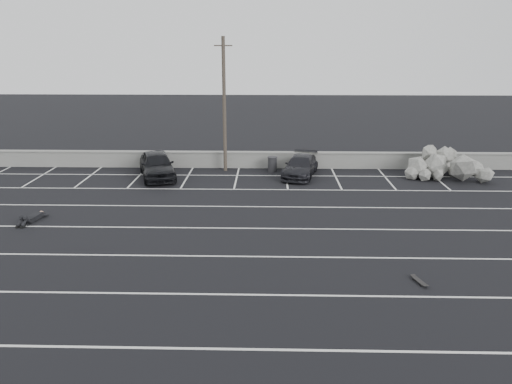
{
  "coord_description": "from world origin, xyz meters",
  "views": [
    {
      "loc": [
        2.88,
        -17.52,
        7.9
      ],
      "look_at": [
        2.32,
        5.23,
        1.0
      ],
      "focal_mm": 35.0,
      "sensor_mm": 36.0,
      "label": 1
    }
  ],
  "objects_px": {
    "utility_pole": "(224,105)",
    "riprap_pile": "(446,170)",
    "trash_bin": "(272,164)",
    "car_left": "(157,165)",
    "skateboard": "(419,281)",
    "car_right": "(300,166)",
    "person": "(35,214)"
  },
  "relations": [
    {
      "from": "trash_bin",
      "to": "riprap_pile",
      "type": "height_order",
      "value": "riprap_pile"
    },
    {
      "from": "riprap_pile",
      "to": "person",
      "type": "bearing_deg",
      "value": -160.25
    },
    {
      "from": "trash_bin",
      "to": "utility_pole",
      "type": "bearing_deg",
      "value": 176.74
    },
    {
      "from": "car_left",
      "to": "trash_bin",
      "type": "xyz_separation_m",
      "value": [
        6.94,
        1.61,
        -0.31
      ]
    },
    {
      "from": "car_right",
      "to": "skateboard",
      "type": "distance_m",
      "value": 14.37
    },
    {
      "from": "utility_pole",
      "to": "skateboard",
      "type": "xyz_separation_m",
      "value": [
        7.89,
        -15.22,
        -4.08
      ]
    },
    {
      "from": "utility_pole",
      "to": "riprap_pile",
      "type": "distance_m",
      "value": 13.9
    },
    {
      "from": "car_left",
      "to": "utility_pole",
      "type": "distance_m",
      "value": 5.49
    },
    {
      "from": "trash_bin",
      "to": "person",
      "type": "relative_size",
      "value": 0.38
    },
    {
      "from": "riprap_pile",
      "to": "skateboard",
      "type": "distance_m",
      "value": 14.69
    },
    {
      "from": "trash_bin",
      "to": "person",
      "type": "bearing_deg",
      "value": -140.48
    },
    {
      "from": "person",
      "to": "trash_bin",
      "type": "bearing_deg",
      "value": 48.12
    },
    {
      "from": "riprap_pile",
      "to": "skateboard",
      "type": "xyz_separation_m",
      "value": [
        -5.44,
        -13.63,
        -0.47
      ]
    },
    {
      "from": "skateboard",
      "to": "trash_bin",
      "type": "bearing_deg",
      "value": 91.94
    },
    {
      "from": "car_right",
      "to": "riprap_pile",
      "type": "distance_m",
      "value": 8.66
    },
    {
      "from": "car_right",
      "to": "person",
      "type": "relative_size",
      "value": 1.72
    },
    {
      "from": "car_left",
      "to": "riprap_pile",
      "type": "distance_m",
      "value": 17.3
    },
    {
      "from": "car_left",
      "to": "skateboard",
      "type": "bearing_deg",
      "value": -66.71
    },
    {
      "from": "car_left",
      "to": "trash_bin",
      "type": "distance_m",
      "value": 7.13
    },
    {
      "from": "trash_bin",
      "to": "skateboard",
      "type": "distance_m",
      "value": 15.84
    },
    {
      "from": "car_left",
      "to": "utility_pole",
      "type": "xyz_separation_m",
      "value": [
        3.96,
        1.78,
        3.35
      ]
    },
    {
      "from": "utility_pole",
      "to": "person",
      "type": "distance_m",
      "value": 12.88
    },
    {
      "from": "car_left",
      "to": "car_right",
      "type": "relative_size",
      "value": 1.09
    },
    {
      "from": "riprap_pile",
      "to": "utility_pole",
      "type": "bearing_deg",
      "value": 173.19
    },
    {
      "from": "car_right",
      "to": "skateboard",
      "type": "bearing_deg",
      "value": -63.33
    },
    {
      "from": "utility_pole",
      "to": "person",
      "type": "height_order",
      "value": "utility_pole"
    },
    {
      "from": "utility_pole",
      "to": "person",
      "type": "relative_size",
      "value": 3.32
    },
    {
      "from": "trash_bin",
      "to": "riprap_pile",
      "type": "bearing_deg",
      "value": -7.83
    },
    {
      "from": "utility_pole",
      "to": "riprap_pile",
      "type": "bearing_deg",
      "value": -6.81
    },
    {
      "from": "riprap_pile",
      "to": "skateboard",
      "type": "relative_size",
      "value": 6.78
    },
    {
      "from": "person",
      "to": "skateboard",
      "type": "xyz_separation_m",
      "value": [
        15.94,
        -5.96,
        -0.17
      ]
    },
    {
      "from": "car_left",
      "to": "car_right",
      "type": "height_order",
      "value": "car_left"
    }
  ]
}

